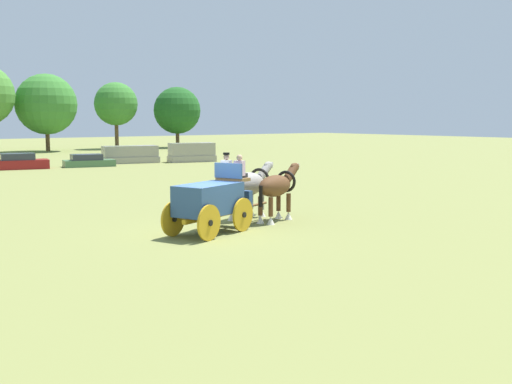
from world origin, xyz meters
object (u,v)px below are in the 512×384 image
at_px(show_wagon, 211,199).
at_px(draft_horse_near, 249,185).
at_px(parked_vehicle_e, 88,161).
at_px(parked_vehicle_g, 192,153).
at_px(parked_vehicle_d, 20,162).
at_px(draft_horse_off, 277,187).
at_px(parked_vehicle_f, 130,155).

xyz_separation_m(show_wagon, draft_horse_near, (2.99, 1.82, 0.15)).
distance_m(parked_vehicle_e, parked_vehicle_g, 9.99).
relative_size(draft_horse_near, parked_vehicle_e, 0.69).
height_order(draft_horse_near, parked_vehicle_g, draft_horse_near).
height_order(show_wagon, parked_vehicle_e, show_wagon).
xyz_separation_m(parked_vehicle_d, parked_vehicle_g, (15.30, -1.22, 0.31)).
height_order(draft_horse_off, parked_vehicle_f, draft_horse_off).
height_order(draft_horse_near, draft_horse_off, draft_horse_near).
bearing_deg(parked_vehicle_g, draft_horse_near, -117.41).
height_order(draft_horse_near, parked_vehicle_e, draft_horse_near).
relative_size(parked_vehicle_d, parked_vehicle_g, 0.98).
bearing_deg(draft_horse_off, draft_horse_near, 111.58).
xyz_separation_m(draft_horse_near, parked_vehicle_e, (5.35, 29.86, -0.90)).
height_order(parked_vehicle_f, parked_vehicle_g, parked_vehicle_g).
relative_size(parked_vehicle_d, parked_vehicle_f, 0.84).
bearing_deg(parked_vehicle_g, show_wagon, -120.26).
relative_size(show_wagon, parked_vehicle_d, 1.20).
height_order(show_wagon, parked_vehicle_d, show_wagon).
xyz_separation_m(show_wagon, parked_vehicle_e, (8.34, 31.68, -0.75)).
xyz_separation_m(draft_horse_off, parked_vehicle_d, (-0.45, 32.00, -0.79)).
relative_size(show_wagon, draft_horse_near, 1.78).
distance_m(parked_vehicle_f, parked_vehicle_g, 5.67).
bearing_deg(draft_horse_near, parked_vehicle_e, 79.84).
distance_m(draft_horse_near, parked_vehicle_g, 33.31).
xyz_separation_m(draft_horse_near, parked_vehicle_g, (15.33, 29.57, -0.49)).
bearing_deg(show_wagon, draft_horse_off, 10.04).
relative_size(parked_vehicle_f, parked_vehicle_g, 1.17).
distance_m(draft_horse_near, parked_vehicle_f, 33.17).
bearing_deg(parked_vehicle_f, draft_horse_near, -107.62).
distance_m(parked_vehicle_d, parked_vehicle_f, 10.04).
bearing_deg(parked_vehicle_d, draft_horse_near, -90.05).
bearing_deg(parked_vehicle_f, parked_vehicle_e, -159.51).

